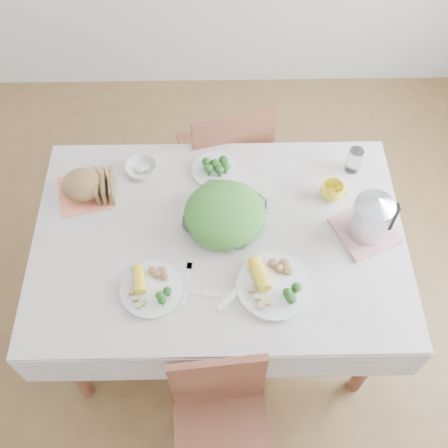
{
  "coord_description": "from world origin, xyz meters",
  "views": [
    {
      "loc": [
        0.0,
        -1.13,
        2.55
      ],
      "look_at": [
        0.02,
        0.02,
        0.82
      ],
      "focal_mm": 42.0,
      "sensor_mm": 36.0,
      "label": 1
    }
  ],
  "objects_px": {
    "dining_table": "(220,280)",
    "electric_kettle": "(371,215)",
    "yellow_mug": "(332,191)",
    "salad_bowl": "(225,218)",
    "chair_far": "(223,153)",
    "dinner_plate_left": "(152,290)",
    "dinner_plate_right": "(274,286)",
    "chair_near": "(223,437)"
  },
  "relations": [
    {
      "from": "chair_near",
      "to": "salad_bowl",
      "type": "xyz_separation_m",
      "value": [
        0.02,
        0.77,
        0.34
      ]
    },
    {
      "from": "chair_near",
      "to": "dinner_plate_right",
      "type": "bearing_deg",
      "value": 61.47
    },
    {
      "from": "chair_near",
      "to": "chair_far",
      "type": "xyz_separation_m",
      "value": [
        0.02,
        1.41,
        -0.0
      ]
    },
    {
      "from": "chair_far",
      "to": "dinner_plate_right",
      "type": "distance_m",
      "value": 1.0
    },
    {
      "from": "dinner_plate_right",
      "to": "chair_far",
      "type": "bearing_deg",
      "value": 100.81
    },
    {
      "from": "dining_table",
      "to": "yellow_mug",
      "type": "height_order",
      "value": "yellow_mug"
    },
    {
      "from": "dining_table",
      "to": "yellow_mug",
      "type": "relative_size",
      "value": 14.27
    },
    {
      "from": "dinner_plate_right",
      "to": "electric_kettle",
      "type": "bearing_deg",
      "value": 32.31
    },
    {
      "from": "dinner_plate_left",
      "to": "dinner_plate_right",
      "type": "distance_m",
      "value": 0.46
    },
    {
      "from": "dining_table",
      "to": "electric_kettle",
      "type": "xyz_separation_m",
      "value": [
        0.59,
        0.01,
        0.51
      ]
    },
    {
      "from": "yellow_mug",
      "to": "electric_kettle",
      "type": "xyz_separation_m",
      "value": [
        0.11,
        -0.18,
        0.08
      ]
    },
    {
      "from": "yellow_mug",
      "to": "electric_kettle",
      "type": "distance_m",
      "value": 0.23
    },
    {
      "from": "salad_bowl",
      "to": "electric_kettle",
      "type": "xyz_separation_m",
      "value": [
        0.57,
        -0.05,
        0.08
      ]
    },
    {
      "from": "salad_bowl",
      "to": "dining_table",
      "type": "bearing_deg",
      "value": -111.76
    },
    {
      "from": "chair_far",
      "to": "electric_kettle",
      "type": "relative_size",
      "value": 4.2
    },
    {
      "from": "salad_bowl",
      "to": "dinner_plate_right",
      "type": "relative_size",
      "value": 1.09
    },
    {
      "from": "dining_table",
      "to": "chair_far",
      "type": "relative_size",
      "value": 1.55
    },
    {
      "from": "dining_table",
      "to": "chair_far",
      "type": "height_order",
      "value": "chair_far"
    },
    {
      "from": "electric_kettle",
      "to": "chair_far",
      "type": "bearing_deg",
      "value": 130.75
    },
    {
      "from": "dinner_plate_left",
      "to": "dining_table",
      "type": "bearing_deg",
      "value": 43.17
    },
    {
      "from": "chair_near",
      "to": "yellow_mug",
      "type": "height_order",
      "value": "chair_near"
    },
    {
      "from": "dinner_plate_left",
      "to": "dinner_plate_right",
      "type": "bearing_deg",
      "value": 0.73
    },
    {
      "from": "dining_table",
      "to": "dinner_plate_right",
      "type": "height_order",
      "value": "dinner_plate_right"
    },
    {
      "from": "yellow_mug",
      "to": "dinner_plate_left",
      "type": "bearing_deg",
      "value": -149.49
    },
    {
      "from": "chair_far",
      "to": "dinner_plate_left",
      "type": "height_order",
      "value": "chair_far"
    },
    {
      "from": "dining_table",
      "to": "dinner_plate_right",
      "type": "relative_size",
      "value": 4.87
    },
    {
      "from": "salad_bowl",
      "to": "electric_kettle",
      "type": "distance_m",
      "value": 0.57
    },
    {
      "from": "salad_bowl",
      "to": "chair_far",
      "type": "bearing_deg",
      "value": 89.91
    },
    {
      "from": "yellow_mug",
      "to": "chair_near",
      "type": "bearing_deg",
      "value": -117.75
    },
    {
      "from": "dining_table",
      "to": "dinner_plate_left",
      "type": "distance_m",
      "value": 0.53
    },
    {
      "from": "chair_near",
      "to": "chair_far",
      "type": "bearing_deg",
      "value": 83.64
    },
    {
      "from": "yellow_mug",
      "to": "electric_kettle",
      "type": "bearing_deg",
      "value": -57.65
    },
    {
      "from": "dining_table",
      "to": "dinner_plate_left",
      "type": "xyz_separation_m",
      "value": [
        -0.26,
        -0.24,
        0.4
      ]
    },
    {
      "from": "dinner_plate_left",
      "to": "dinner_plate_right",
      "type": "xyz_separation_m",
      "value": [
        0.46,
        0.01,
        0.0
      ]
    },
    {
      "from": "chair_far",
      "to": "dinner_plate_left",
      "type": "bearing_deg",
      "value": 58.5
    },
    {
      "from": "dining_table",
      "to": "electric_kettle",
      "type": "distance_m",
      "value": 0.78
    },
    {
      "from": "salad_bowl",
      "to": "dinner_plate_left",
      "type": "bearing_deg",
      "value": -132.91
    },
    {
      "from": "chair_far",
      "to": "salad_bowl",
      "type": "xyz_separation_m",
      "value": [
        -0.0,
        -0.64,
        0.34
      ]
    },
    {
      "from": "dinner_plate_left",
      "to": "chair_near",
      "type": "bearing_deg",
      "value": -60.85
    },
    {
      "from": "dining_table",
      "to": "yellow_mug",
      "type": "bearing_deg",
      "value": 21.87
    },
    {
      "from": "chair_far",
      "to": "chair_near",
      "type": "bearing_deg",
      "value": 74.27
    },
    {
      "from": "chair_near",
      "to": "salad_bowl",
      "type": "bearing_deg",
      "value": 82.96
    }
  ]
}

